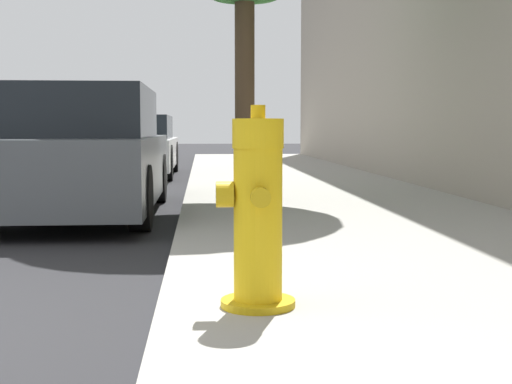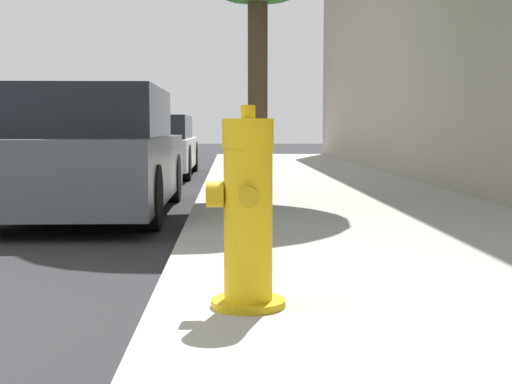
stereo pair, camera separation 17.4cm
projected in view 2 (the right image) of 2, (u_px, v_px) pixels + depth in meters
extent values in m
cylinder|color=#C39C11|center=(248.00, 303.00, 3.38)|extent=(0.36, 0.36, 0.04)
cylinder|color=yellow|center=(248.00, 224.00, 3.35)|extent=(0.23, 0.23, 0.72)
cylinder|color=yellow|center=(248.00, 134.00, 3.31)|extent=(0.24, 0.24, 0.14)
cylinder|color=#C39C11|center=(248.00, 112.00, 3.30)|extent=(0.07, 0.07, 0.06)
cylinder|color=#C39C11|center=(249.00, 197.00, 3.19)|extent=(0.09, 0.07, 0.09)
cylinder|color=#C39C11|center=(247.00, 191.00, 3.49)|extent=(0.09, 0.07, 0.09)
cylinder|color=#C39C11|center=(215.00, 194.00, 3.33)|extent=(0.08, 0.12, 0.12)
cube|color=#4C5156|center=(93.00, 168.00, 7.89)|extent=(1.69, 4.21, 0.69)
cube|color=black|center=(89.00, 113.00, 7.67)|extent=(1.55, 2.32, 0.53)
cylinder|color=black|center=(53.00, 178.00, 9.18)|extent=(0.20, 0.62, 0.62)
cylinder|color=black|center=(172.00, 178.00, 9.24)|extent=(0.20, 0.62, 0.62)
cylinder|color=black|center=(150.00, 198.00, 6.64)|extent=(0.20, 0.62, 0.62)
cube|color=silver|center=(148.00, 153.00, 14.26)|extent=(1.80, 4.49, 0.57)
cube|color=black|center=(147.00, 127.00, 14.03)|extent=(1.66, 2.47, 0.45)
cylinder|color=black|center=(118.00, 157.00, 15.63)|extent=(0.20, 0.66, 0.66)
cylinder|color=black|center=(193.00, 156.00, 15.69)|extent=(0.20, 0.66, 0.66)
cylinder|color=black|center=(94.00, 163.00, 12.86)|extent=(0.20, 0.66, 0.66)
cylinder|color=black|center=(185.00, 163.00, 12.92)|extent=(0.20, 0.66, 0.66)
cylinder|color=brown|center=(258.00, 81.00, 8.46)|extent=(0.24, 0.24, 2.80)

